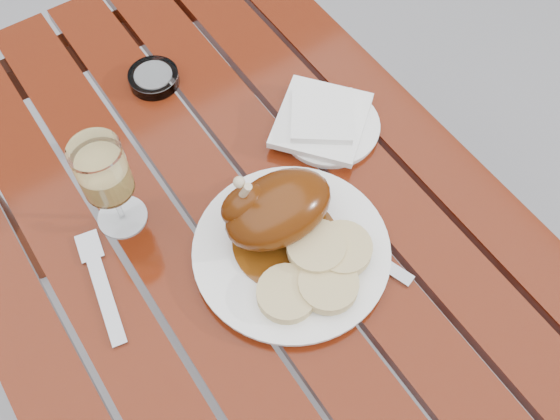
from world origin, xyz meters
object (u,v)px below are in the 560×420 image
object	(u,v)px
side_plate	(329,126)
table	(243,305)
dinner_plate	(291,251)
ashtray	(154,78)
wine_glass	(109,186)

from	to	relation	value
side_plate	table	bearing A→B (deg)	-167.43
dinner_plate	ashtray	xyz separation A→B (m)	(-0.01, 0.42, 0.00)
table	side_plate	xyz separation A→B (m)	(0.23, 0.05, 0.38)
wine_glass	dinner_plate	bearing A→B (deg)	-47.80
table	dinner_plate	bearing A→B (deg)	-69.54
dinner_plate	side_plate	distance (m)	0.25
ashtray	table	bearing A→B (deg)	-96.24
dinner_plate	wine_glass	xyz separation A→B (m)	(-0.18, 0.20, 0.08)
wine_glass	side_plate	world-z (taller)	wine_glass
wine_glass	ashtray	bearing A→B (deg)	51.45
table	ashtray	xyz separation A→B (m)	(0.03, 0.31, 0.39)
table	side_plate	size ratio (longest dim) A/B	6.89
table	ashtray	size ratio (longest dim) A/B	13.31
ashtray	dinner_plate	bearing A→B (deg)	-89.08
side_plate	wine_glass	bearing A→B (deg)	173.84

